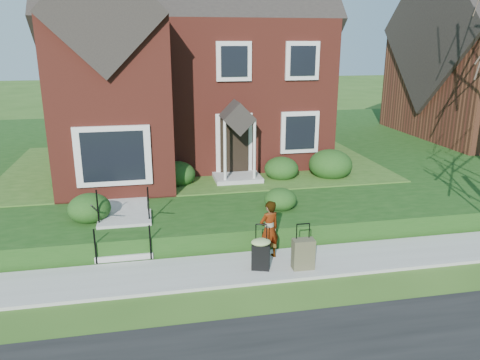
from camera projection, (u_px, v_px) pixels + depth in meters
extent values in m
plane|color=#2D5119|center=(231.00, 271.00, 11.14)|extent=(120.00, 120.00, 0.00)
cube|color=#9E9B93|center=(231.00, 269.00, 11.13)|extent=(60.00, 1.60, 0.08)
cube|color=#163C10|center=(273.00, 150.00, 22.05)|extent=(44.00, 20.00, 0.60)
cube|color=#9E9B93|center=(128.00, 189.00, 15.20)|extent=(1.20, 6.00, 0.06)
cube|color=maroon|center=(188.00, 89.00, 19.59)|extent=(10.00, 8.00, 5.40)
cube|color=maroon|center=(112.00, 106.00, 14.56)|extent=(3.60, 2.40, 5.40)
cube|color=silver|center=(113.00, 155.00, 13.85)|extent=(2.20, 0.30, 1.80)
cube|color=black|center=(234.00, 147.00, 16.48)|extent=(1.00, 0.12, 2.10)
cube|color=black|center=(300.00, 132.00, 16.81)|extent=(1.40, 0.10, 1.50)
cube|color=#9E9B93|center=(124.00, 256.00, 11.57)|extent=(1.40, 0.30, 0.15)
cube|color=#9E9B93|center=(124.00, 245.00, 11.81)|extent=(1.40, 0.30, 0.15)
cube|color=#9E9B93|center=(124.00, 235.00, 12.05)|extent=(1.40, 0.30, 0.15)
cube|color=#9E9B93|center=(124.00, 225.00, 12.29)|extent=(1.40, 0.30, 0.15)
cube|color=#9E9B93|center=(125.00, 218.00, 12.81)|extent=(1.40, 0.80, 0.15)
cylinder|color=black|center=(95.00, 247.00, 11.20)|extent=(0.04, 0.04, 0.90)
cylinder|color=black|center=(98.00, 206.00, 12.16)|extent=(0.04, 0.04, 0.90)
cylinder|color=black|center=(150.00, 242.00, 11.45)|extent=(0.04, 0.04, 0.90)
cylinder|color=black|center=(148.00, 203.00, 12.40)|extent=(0.04, 0.04, 0.90)
ellipsoid|color=black|center=(73.00, 177.00, 14.96)|extent=(1.39, 1.39, 0.97)
ellipsoid|color=black|center=(177.00, 172.00, 15.75)|extent=(1.23, 1.23, 0.86)
ellipsoid|color=black|center=(281.00, 166.00, 16.44)|extent=(1.20, 1.20, 0.84)
ellipsoid|color=black|center=(331.00, 162.00, 16.62)|extent=(1.54, 1.54, 1.08)
ellipsoid|color=black|center=(89.00, 205.00, 12.62)|extent=(1.14, 1.14, 0.80)
ellipsoid|color=black|center=(280.00, 197.00, 13.49)|extent=(0.94, 0.94, 0.66)
imported|color=#999999|center=(269.00, 230.00, 11.45)|extent=(0.63, 0.52, 1.49)
cube|color=black|center=(261.00, 257.00, 10.98)|extent=(0.47, 0.35, 0.63)
cylinder|color=black|center=(261.00, 226.00, 10.75)|extent=(0.25, 0.11, 0.03)
cylinder|color=black|center=(256.00, 235.00, 10.79)|extent=(0.02, 0.02, 0.47)
cylinder|color=black|center=(266.00, 235.00, 10.84)|extent=(0.02, 0.02, 0.47)
cylinder|color=black|center=(254.00, 268.00, 11.03)|extent=(0.06, 0.07, 0.06)
cylinder|color=black|center=(267.00, 267.00, 11.09)|extent=(0.06, 0.07, 0.06)
ellipsoid|color=#8FAA61|center=(261.00, 242.00, 10.86)|extent=(0.56, 0.51, 0.15)
cube|color=#4C4A33|center=(303.00, 254.00, 11.00)|extent=(0.52, 0.30, 0.74)
cylinder|color=black|center=(304.00, 225.00, 10.79)|extent=(0.31, 0.03, 0.03)
cylinder|color=black|center=(298.00, 233.00, 10.82)|extent=(0.02, 0.02, 0.36)
cylinder|color=black|center=(310.00, 232.00, 10.87)|extent=(0.02, 0.02, 0.36)
cylinder|color=black|center=(295.00, 268.00, 11.07)|extent=(0.04, 0.06, 0.06)
cylinder|color=black|center=(310.00, 266.00, 11.13)|extent=(0.04, 0.06, 0.06)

